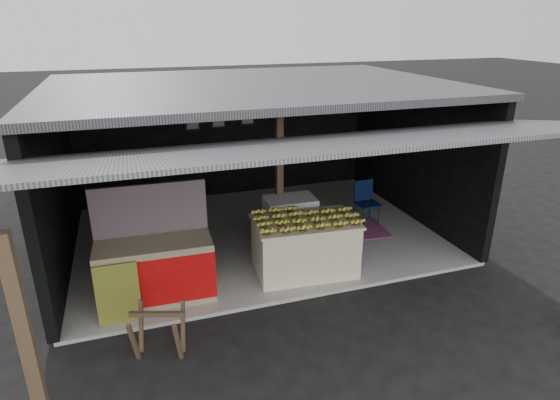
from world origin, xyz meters
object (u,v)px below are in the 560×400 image
object	(u,v)px
water_barrel	(344,245)
plastic_chair	(366,199)
sawhorse	(158,329)
banana_table	(305,246)
white_crate	(290,223)
neighbor_stall	(156,267)

from	to	relation	value
water_barrel	plastic_chair	size ratio (longest dim) A/B	0.61
sawhorse	water_barrel	size ratio (longest dim) A/B	1.35
banana_table	white_crate	distance (m)	0.90
sawhorse	banana_table	bearing A→B (deg)	46.87
neighbor_stall	plastic_chair	bearing A→B (deg)	21.72
white_crate	water_barrel	size ratio (longest dim) A/B	1.80
neighbor_stall	water_barrel	distance (m)	3.28
banana_table	sawhorse	xyz separation A→B (m)	(-2.52, -1.37, -0.11)
water_barrel	banana_table	bearing A→B (deg)	-167.98
banana_table	plastic_chair	size ratio (longest dim) A/B	1.93
banana_table	neighbor_stall	size ratio (longest dim) A/B	1.01
banana_table	neighbor_stall	xyz separation A→B (m)	(-2.44, -0.05, 0.05)
sawhorse	plastic_chair	size ratio (longest dim) A/B	0.82
water_barrel	sawhorse	bearing A→B (deg)	-155.21
white_crate	water_barrel	xyz separation A→B (m)	(0.77, -0.72, -0.22)
white_crate	sawhorse	xyz separation A→B (m)	(-2.57, -2.27, -0.14)
white_crate	plastic_chair	size ratio (longest dim) A/B	1.10
white_crate	water_barrel	distance (m)	1.08
neighbor_stall	water_barrel	xyz separation A→B (m)	(3.26, 0.23, -0.24)
sawhorse	water_barrel	world-z (taller)	sawhorse
banana_table	plastic_chair	distance (m)	2.47
banana_table	white_crate	size ratio (longest dim) A/B	1.77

